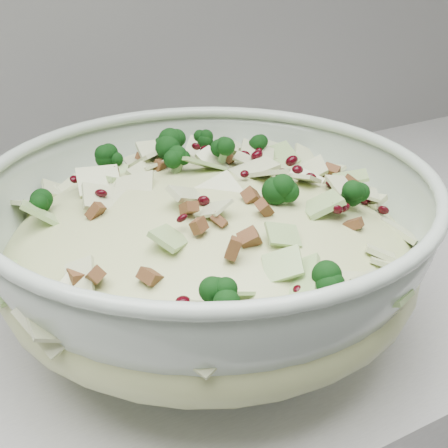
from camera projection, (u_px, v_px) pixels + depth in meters
counter at (440, 413)px, 1.13m from camera, size 3.60×0.60×0.90m
mixing_bowl at (209, 252)px, 0.58m from camera, size 0.44×0.44×0.16m
salad at (209, 227)px, 0.57m from camera, size 0.47×0.47×0.16m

